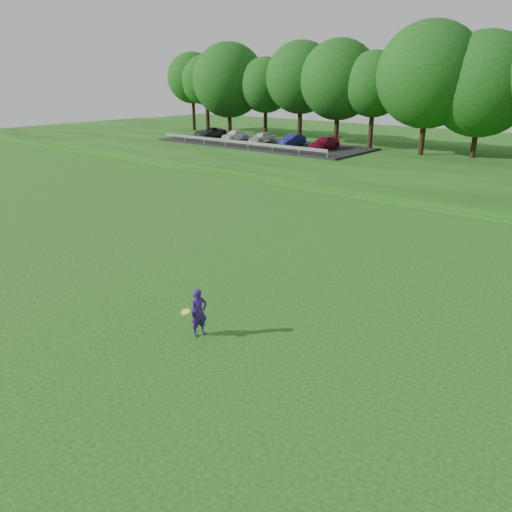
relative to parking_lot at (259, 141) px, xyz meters
The scene contains 5 objects.
ground 40.80m from the parking_lot, 53.56° to the right, with size 140.00×140.00×0.00m, color #19460D.
berm 24.26m from the parking_lot, ahead, with size 130.00×30.00×0.60m, color #19460D.
walking_path 27.42m from the parking_lot, 27.87° to the right, with size 130.00×1.60×0.04m, color gray.
parking_lot is the anchor object (origin of this frame).
woman 41.85m from the parking_lot, 53.42° to the right, with size 0.59×0.83×1.55m.
Camera 1 is at (10.96, -10.42, 7.67)m, focal length 35.00 mm.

